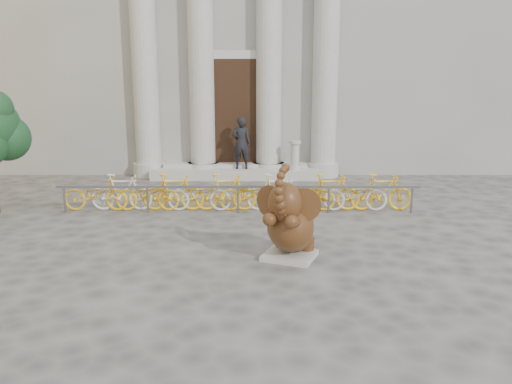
{
  "coord_description": "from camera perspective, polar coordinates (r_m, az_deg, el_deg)",
  "views": [
    {
      "loc": [
        0.8,
        -8.35,
        3.39
      ],
      "look_at": [
        0.77,
        2.04,
        1.1
      ],
      "focal_mm": 35.0,
      "sensor_mm": 36.0,
      "label": 1
    }
  ],
  "objects": [
    {
      "name": "elephant_statue",
      "position": [
        9.72,
        3.87,
        -3.68
      ],
      "size": [
        1.3,
        1.53,
        1.92
      ],
      "rotation": [
        0.0,
        0.0,
        -0.37
      ],
      "color": "#A8A59E",
      "rests_on": "ground"
    },
    {
      "name": "entrance_steps",
      "position": [
        18.06,
        -2.36,
        2.18
      ],
      "size": [
        6.0,
        1.2,
        0.36
      ],
      "primitive_type": "cube",
      "color": "#A8A59E",
      "rests_on": "ground"
    },
    {
      "name": "balustrade_post",
      "position": [
        17.69,
        4.44,
        4.09
      ],
      "size": [
        0.42,
        0.42,
        1.03
      ],
      "color": "#A8A59E",
      "rests_on": "entrance_steps"
    },
    {
      "name": "ground",
      "position": [
        9.05,
        -4.96,
        -9.62
      ],
      "size": [
        80.0,
        80.0,
        0.0
      ],
      "primitive_type": "plane",
      "color": "#474442",
      "rests_on": "ground"
    },
    {
      "name": "pedestrian",
      "position": [
        17.76,
        -1.71,
        5.59
      ],
      "size": [
        0.72,
        0.52,
        1.83
      ],
      "primitive_type": "imported",
      "rotation": [
        0.0,
        0.0,
        3.27
      ],
      "color": "black",
      "rests_on": "entrance_steps"
    },
    {
      "name": "bike_rack",
      "position": [
        13.39,
        -2.09,
        -0.04
      ],
      "size": [
        9.58,
        0.53,
        1.0
      ],
      "color": "slate",
      "rests_on": "ground"
    },
    {
      "name": "classical_building",
      "position": [
        23.45,
        -1.88,
        18.78
      ],
      "size": [
        22.0,
        10.7,
        12.0
      ],
      "color": "gray",
      "rests_on": "ground"
    }
  ]
}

